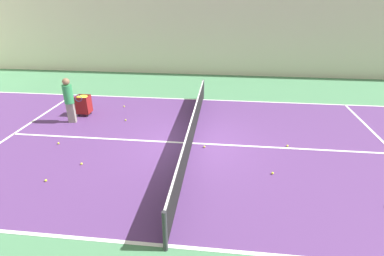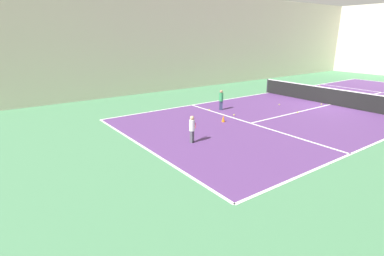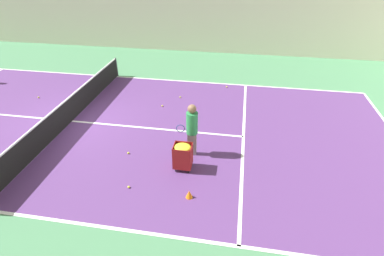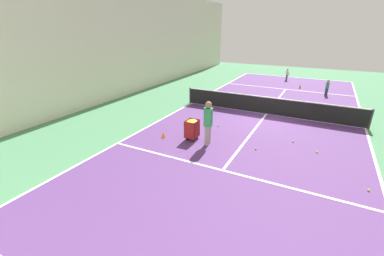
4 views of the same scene
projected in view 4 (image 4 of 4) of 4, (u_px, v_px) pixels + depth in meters
name	position (u px, v px, depth m)	size (l,w,h in m)	color
ground_plane	(266.00, 114.00, 14.31)	(38.52, 38.52, 0.00)	#477F56
court_playing_area	(266.00, 114.00, 14.31)	(9.43, 24.53, 0.00)	#563370
line_baseline_near	(295.00, 77.00, 24.41)	(9.43, 0.10, 0.00)	white
line_sideline_left	(366.00, 129.00, 12.29)	(0.10, 24.53, 0.00)	white
line_sideline_right	(192.00, 103.00, 16.33)	(0.10, 24.53, 0.00)	white
line_service_near	(286.00, 89.00, 19.87)	(9.43, 0.10, 0.00)	white
line_service_far	(223.00, 170.00, 8.75)	(9.43, 0.10, 0.00)	white
line_centre_service	(266.00, 114.00, 14.31)	(0.10, 13.49, 0.00)	white
hall_enclosure_right	(125.00, 43.00, 17.19)	(0.15, 34.82, 7.00)	beige
tennis_net	(267.00, 105.00, 14.12)	(9.73, 0.10, 0.99)	#2D2D33
player_near_baseline	(287.00, 73.00, 22.96)	(0.39, 0.51, 1.06)	#4C4C56
coach_at_net	(208.00, 120.00, 10.32)	(0.41, 0.70, 1.84)	gray
child_midcourt	(327.00, 86.00, 17.93)	(0.31, 0.31, 1.11)	#2D3351
ball_cart	(192.00, 126.00, 10.95)	(0.49, 0.56, 0.88)	maroon
training_cone_0	(300.00, 86.00, 20.13)	(0.16, 0.16, 0.32)	orange
training_cone_1	(163.00, 135.00, 11.31)	(0.20, 0.20, 0.24)	orange
tennis_ball_0	(293.00, 141.00, 10.87)	(0.07, 0.07, 0.07)	yellow
tennis_ball_1	(276.00, 99.00, 17.06)	(0.07, 0.07, 0.07)	yellow
tennis_ball_2	(218.00, 125.00, 12.59)	(0.07, 0.07, 0.07)	yellow
tennis_ball_3	(304.00, 106.00, 15.69)	(0.07, 0.07, 0.07)	yellow
tennis_ball_4	(306.00, 92.00, 18.93)	(0.07, 0.07, 0.07)	yellow
tennis_ball_5	(369.00, 190.00, 7.66)	(0.07, 0.07, 0.07)	yellow
tennis_ball_6	(330.00, 93.00, 18.54)	(0.07, 0.07, 0.07)	yellow
tennis_ball_7	(256.00, 149.00, 10.22)	(0.07, 0.07, 0.07)	yellow
tennis_ball_8	(317.00, 152.00, 9.96)	(0.07, 0.07, 0.07)	yellow
tennis_ball_9	(185.00, 124.00, 12.78)	(0.07, 0.07, 0.07)	yellow
tennis_ball_10	(273.00, 112.00, 14.56)	(0.07, 0.07, 0.07)	yellow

